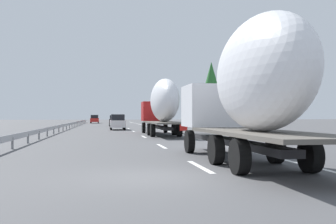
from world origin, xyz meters
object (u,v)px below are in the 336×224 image
Objects in this scene: car_white_van at (118,122)px; car_red_compact at (95,119)px; truck_lead at (162,105)px; road_sign at (166,111)px; truck_trailing at (249,87)px; car_black_suv at (115,121)px.

car_red_compact is at bearing 5.11° from car_white_van.
road_sign is at bearing -9.90° from truck_lead.
truck_lead is 1.13× the size of truck_trailing.
truck_lead reaches higher than car_black_suv.
road_sign reaches higher than car_black_suv.
road_sign reaches higher than car_red_compact.
truck_trailing is 35.11m from car_white_van.
car_white_van is (14.40, 3.39, -1.72)m from truck_lead.
road_sign is (3.36, -6.49, 1.36)m from car_white_van.
car_red_compact is (42.68, 3.82, 0.02)m from car_white_van.
car_black_suv is (-25.95, -3.88, -0.04)m from car_red_compact.
car_white_van is 7.44m from road_sign.
car_white_van is at bearing 117.36° from road_sign.
car_white_van is 1.38× the size of road_sign.
car_red_compact is (77.57, 7.21, -1.74)m from truck_trailing.
car_white_van reaches higher than car_black_suv.
car_red_compact is (57.08, 7.21, -1.71)m from truck_lead.
road_sign reaches higher than car_white_van.
truck_trailing is (-20.49, -0.00, 0.04)m from truck_lead.
truck_lead reaches higher than car_red_compact.
truck_trailing reaches higher than car_black_suv.
road_sign is at bearing -165.31° from car_red_compact.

